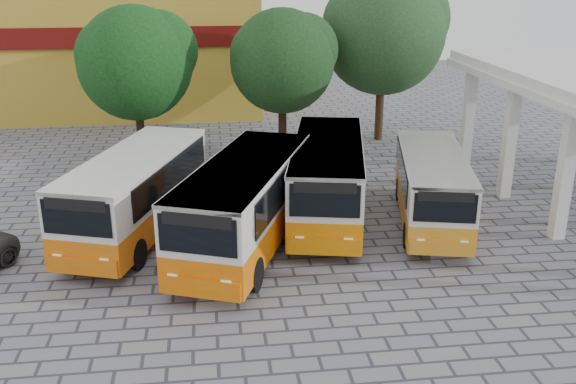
{
  "coord_description": "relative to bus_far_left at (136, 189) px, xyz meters",
  "views": [
    {
      "loc": [
        -4.36,
        -17.94,
        9.33
      ],
      "look_at": [
        -1.62,
        3.68,
        1.5
      ],
      "focal_mm": 40.0,
      "sensor_mm": 36.0,
      "label": 1
    }
  ],
  "objects": [
    {
      "name": "tree_right",
      "position": [
        12.11,
        11.89,
        4.33
      ],
      "size": [
        6.92,
        6.59,
        9.12
      ],
      "color": "#432916",
      "rests_on": "ground"
    },
    {
      "name": "ground",
      "position": [
        7.03,
        -4.03,
        -1.72
      ],
      "size": [
        90.0,
        90.0,
        0.0
      ],
      "primitive_type": "plane",
      "color": "slate",
      "rests_on": "ground"
    },
    {
      "name": "bus_far_right",
      "position": [
        10.82,
        -0.28,
        -0.18
      ],
      "size": [
        3.86,
        7.76,
        2.66
      ],
      "rotation": [
        0.0,
        0.0,
        -0.23
      ],
      "color": "orange",
      "rests_on": "ground"
    },
    {
      "name": "tree_middle",
      "position": [
        6.38,
        9.09,
        3.27
      ],
      "size": [
        5.3,
        5.05,
        7.35
      ],
      "color": "black",
      "rests_on": "ground"
    },
    {
      "name": "bus_centre_left",
      "position": [
        3.76,
        -1.81,
        0.06
      ],
      "size": [
        5.48,
        9.11,
        3.07
      ],
      "rotation": [
        0.0,
        0.0,
        -0.37
      ],
      "color": "#DF6001",
      "rests_on": "ground"
    },
    {
      "name": "bus_far_left",
      "position": [
        0.0,
        0.0,
        0.0
      ],
      "size": [
        4.99,
        8.76,
        2.97
      ],
      "rotation": [
        0.0,
        0.0,
        -0.33
      ],
      "color": "#D66207",
      "rests_on": "ground"
    },
    {
      "name": "tree_left",
      "position": [
        -0.59,
        9.19,
        3.3
      ],
      "size": [
        5.67,
        5.4,
        7.54
      ],
      "color": "black",
      "rests_on": "ground"
    },
    {
      "name": "bus_centre_right",
      "position": [
        7.04,
        0.64,
        0.03
      ],
      "size": [
        4.2,
        8.77,
        3.02
      ],
      "rotation": [
        0.0,
        0.0,
        -0.21
      ],
      "color": "orange",
      "rests_on": "ground"
    },
    {
      "name": "shophouse_block",
      "position": [
        -3.97,
        21.96,
        2.45
      ],
      "size": [
        20.4,
        10.4,
        8.3
      ],
      "color": "#B59127",
      "rests_on": "ground"
    }
  ]
}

